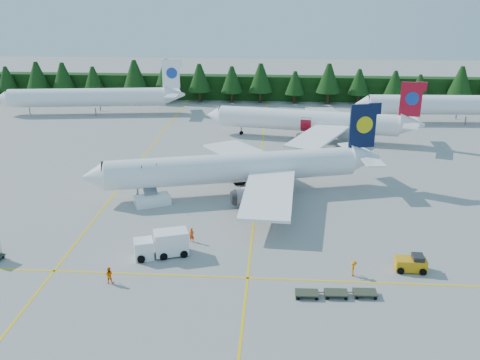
# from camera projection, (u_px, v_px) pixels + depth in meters

# --- Properties ---
(ground) EXTENTS (320.00, 320.00, 0.00)m
(ground) POSITION_uv_depth(u_px,v_px,m) (197.00, 248.00, 59.73)
(ground) COLOR gray
(ground) RESTS_ON ground
(taxi_stripe_a) EXTENTS (0.25, 120.00, 0.01)m
(taxi_stripe_a) POSITION_uv_depth(u_px,v_px,m) (123.00, 183.00, 79.37)
(taxi_stripe_a) COLOR yellow
(taxi_stripe_a) RESTS_ON ground
(taxi_stripe_b) EXTENTS (0.25, 120.00, 0.01)m
(taxi_stripe_b) POSITION_uv_depth(u_px,v_px,m) (258.00, 186.00, 78.04)
(taxi_stripe_b) COLOR yellow
(taxi_stripe_b) RESTS_ON ground
(taxi_stripe_cross) EXTENTS (80.00, 0.25, 0.01)m
(taxi_stripe_cross) POSITION_uv_depth(u_px,v_px,m) (189.00, 276.00, 54.11)
(taxi_stripe_cross) COLOR yellow
(taxi_stripe_cross) RESTS_ON ground
(treeline_hedge) EXTENTS (220.00, 4.00, 6.00)m
(treeline_hedge) POSITION_uv_depth(u_px,v_px,m) (244.00, 87.00, 135.41)
(treeline_hedge) COLOR black
(treeline_hedge) RESTS_ON ground
(airliner_navy) EXTENTS (40.20, 32.64, 11.94)m
(airliner_navy) POSITION_uv_depth(u_px,v_px,m) (228.00, 169.00, 74.31)
(airliner_navy) COLOR white
(airliner_navy) RESTS_ON ground
(airliner_red) EXTENTS (39.46, 32.21, 11.54)m
(airliner_red) POSITION_uv_depth(u_px,v_px,m) (304.00, 121.00, 100.72)
(airliner_red) COLOR white
(airliner_red) RESTS_ON ground
(airliner_far_left) EXTENTS (41.01, 8.86, 11.95)m
(airliner_far_left) POSITION_uv_depth(u_px,v_px,m) (82.00, 97.00, 120.13)
(airliner_far_left) COLOR white
(airliner_far_left) RESTS_ON ground
(airliner_far_right) EXTENTS (41.69, 5.74, 12.12)m
(airliner_far_right) POSITION_uv_depth(u_px,v_px,m) (447.00, 105.00, 112.62)
(airliner_far_right) COLOR white
(airliner_far_right) RESTS_ON ground
(airstairs) EXTENTS (5.68, 7.13, 4.19)m
(airstairs) POSITION_uv_depth(u_px,v_px,m) (152.00, 197.00, 71.58)
(airstairs) COLOR white
(airstairs) RESTS_ON ground
(service_truck) EXTENTS (6.12, 3.82, 2.78)m
(service_truck) POSITION_uv_depth(u_px,v_px,m) (161.00, 244.00, 57.72)
(service_truck) COLOR white
(service_truck) RESTS_ON ground
(baggage_tug) EXTENTS (3.14, 1.73, 1.66)m
(baggage_tug) POSITION_uv_depth(u_px,v_px,m) (411.00, 263.00, 54.91)
(baggage_tug) COLOR orange
(baggage_tug) RESTS_ON ground
(dolly_train) EXTENTS (7.72, 1.92, 0.13)m
(dolly_train) POSITION_uv_depth(u_px,v_px,m) (336.00, 292.00, 50.47)
(dolly_train) COLOR #333A2A
(dolly_train) RESTS_ON ground
(crew_a) EXTENTS (0.67, 0.50, 1.69)m
(crew_a) POSITION_uv_depth(u_px,v_px,m) (192.00, 235.00, 60.99)
(crew_a) COLOR #DA3804
(crew_a) RESTS_ON ground
(crew_b) EXTENTS (0.89, 0.72, 1.73)m
(crew_b) POSITION_uv_depth(u_px,v_px,m) (109.00, 275.00, 52.61)
(crew_b) COLOR orange
(crew_b) RESTS_ON ground
(crew_c) EXTENTS (0.58, 0.76, 1.66)m
(crew_c) POSITION_uv_depth(u_px,v_px,m) (354.00, 269.00, 53.87)
(crew_c) COLOR orange
(crew_c) RESTS_ON ground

